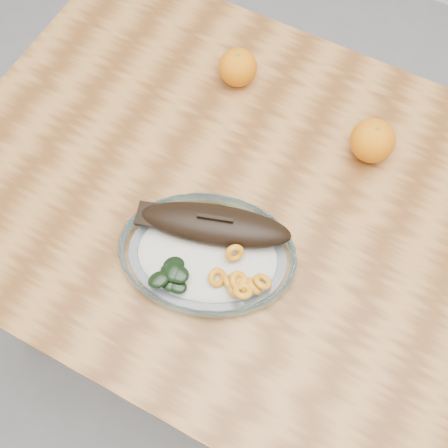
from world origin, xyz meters
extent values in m
plane|color=slate|center=(0.00, 0.00, 0.00)|extent=(3.00, 3.00, 0.00)
cube|color=brown|center=(0.00, 0.00, 0.73)|extent=(1.20, 0.80, 0.04)
cylinder|color=brown|center=(-0.54, 0.34, 0.35)|extent=(0.06, 0.06, 0.71)
ellipsoid|color=white|center=(-0.05, -0.14, 0.76)|extent=(0.63, 0.54, 0.01)
torus|color=#95D0E7|center=(-0.05, -0.14, 0.77)|extent=(0.68, 0.68, 0.03)
ellipsoid|color=white|center=(-0.05, -0.14, 0.77)|extent=(0.56, 0.47, 0.02)
ellipsoid|color=black|center=(-0.06, -0.09, 0.80)|extent=(0.27, 0.15, 0.04)
ellipsoid|color=black|center=(-0.06, -0.09, 0.79)|extent=(0.23, 0.13, 0.02)
cube|color=black|center=(-0.17, -0.13, 0.80)|extent=(0.06, 0.06, 0.01)
cube|color=black|center=(-0.06, -0.09, 0.82)|extent=(0.06, 0.02, 0.02)
torus|color=#C06E0E|center=(0.01, -0.17, 0.79)|extent=(0.05, 0.04, 0.04)
torus|color=#C06E0E|center=(0.03, -0.16, 0.79)|extent=(0.04, 0.04, 0.04)
torus|color=#C06E0E|center=(-0.02, -0.17, 0.79)|extent=(0.04, 0.05, 0.04)
torus|color=#C06E0E|center=(0.00, -0.17, 0.79)|extent=(0.04, 0.04, 0.04)
torus|color=#C06E0E|center=(0.01, -0.16, 0.79)|extent=(0.05, 0.04, 0.04)
torus|color=#C06E0E|center=(0.05, -0.14, 0.79)|extent=(0.05, 0.05, 0.03)
torus|color=#C06E0E|center=(0.04, -0.16, 0.79)|extent=(0.04, 0.04, 0.04)
torus|color=#C06E0E|center=(0.02, -0.17, 0.79)|extent=(0.03, 0.04, 0.04)
torus|color=#C06E0E|center=(0.02, -0.16, 0.81)|extent=(0.04, 0.05, 0.03)
torus|color=#C06E0E|center=(-0.01, -0.12, 0.81)|extent=(0.04, 0.04, 0.04)
torus|color=#C06E0E|center=(0.03, -0.17, 0.81)|extent=(0.04, 0.04, 0.03)
ellipsoid|color=black|center=(-0.08, -0.21, 0.79)|extent=(0.04, 0.04, 0.01)
ellipsoid|color=black|center=(-0.09, -0.18, 0.79)|extent=(0.05, 0.05, 0.01)
ellipsoid|color=black|center=(-0.07, -0.21, 0.79)|extent=(0.04, 0.03, 0.01)
ellipsoid|color=black|center=(-0.09, -0.20, 0.79)|extent=(0.05, 0.05, 0.01)
ellipsoid|color=black|center=(-0.08, -0.20, 0.79)|extent=(0.04, 0.04, 0.01)
ellipsoid|color=black|center=(-0.08, -0.20, 0.80)|extent=(0.05, 0.05, 0.01)
ellipsoid|color=black|center=(-0.10, -0.22, 0.80)|extent=(0.04, 0.05, 0.01)
ellipsoid|color=black|center=(-0.07, -0.20, 0.80)|extent=(0.04, 0.03, 0.01)
sphere|color=#DD6404|center=(-0.18, 0.22, 0.79)|extent=(0.07, 0.07, 0.07)
sphere|color=#DD6404|center=(0.11, 0.18, 0.79)|extent=(0.08, 0.08, 0.08)
camera|label=1|loc=(0.14, -0.44, 1.64)|focal=45.00mm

